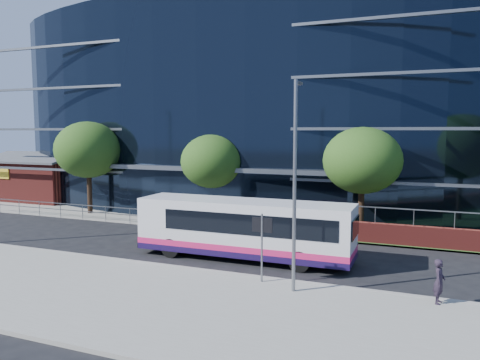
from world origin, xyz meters
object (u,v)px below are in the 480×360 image
at_px(tree_far_c, 362,161).
at_px(street_sign, 262,233).
at_px(tree_far_b, 212,161).
at_px(streetlight_east, 295,180).
at_px(pedestrian, 439,281).
at_px(brick_pavilion, 43,179).
at_px(tree_far_a, 88,150).
at_px(city_bus, 246,228).

bearing_deg(tree_far_c, street_sign, -103.29).
height_order(tree_far_b, tree_far_c, tree_far_c).
xyz_separation_m(tree_far_b, tree_far_c, (10.00, -0.50, 0.33)).
height_order(street_sign, tree_far_c, tree_far_c).
bearing_deg(streetlight_east, pedestrian, 7.47).
xyz_separation_m(tree_far_c, streetlight_east, (-1.00, -11.17, -0.10)).
height_order(tree_far_c, streetlight_east, streetlight_east).
distance_m(brick_pavilion, pedestrian, 36.39).
bearing_deg(pedestrian, brick_pavilion, 74.43).
distance_m(brick_pavilion, tree_far_c, 29.46).
xyz_separation_m(tree_far_a, tree_far_b, (10.00, 0.50, -0.65)).
distance_m(tree_far_b, tree_far_c, 10.02).
bearing_deg(tree_far_a, tree_far_b, 2.86).
bearing_deg(tree_far_b, city_bus, -54.71).
height_order(brick_pavilion, pedestrian, brick_pavilion).
distance_m(tree_far_c, city_bus, 9.04).
distance_m(tree_far_a, pedestrian, 26.62).
relative_size(tree_far_a, pedestrian, 4.35).
distance_m(tree_far_a, streetlight_east, 22.05).
height_order(brick_pavilion, tree_far_a, tree_far_a).
xyz_separation_m(street_sign, tree_far_b, (-7.50, 11.09, 2.06)).
bearing_deg(brick_pavilion, tree_far_c, -8.82).
height_order(streetlight_east, pedestrian, streetlight_east).
relative_size(tree_far_a, streetlight_east, 0.87).
bearing_deg(brick_pavilion, pedestrian, -24.35).
bearing_deg(street_sign, city_bus, 121.15).
bearing_deg(streetlight_east, tree_far_c, 84.89).
bearing_deg(street_sign, tree_far_a, 148.83).
xyz_separation_m(streetlight_east, pedestrian, (5.14, 0.67, -3.49)).
distance_m(tree_far_b, streetlight_east, 14.74).
relative_size(brick_pavilion, pedestrian, 5.36).
height_order(tree_far_a, tree_far_b, tree_far_a).
bearing_deg(brick_pavilion, tree_far_a, -26.55).
relative_size(street_sign, streetlight_east, 0.35).
distance_m(tree_far_a, city_bus, 17.39).
xyz_separation_m(tree_far_b, streetlight_east, (9.00, -11.67, 0.23)).
height_order(street_sign, city_bus, street_sign).
xyz_separation_m(brick_pavilion, street_sign, (26.50, -15.09, 0.21)).
xyz_separation_m(tree_far_a, city_bus, (15.46, -7.22, -3.33)).
bearing_deg(tree_far_b, tree_far_c, -2.86).
height_order(tree_far_a, streetlight_east, streetlight_east).
xyz_separation_m(tree_far_a, pedestrian, (24.14, -10.50, -3.91)).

